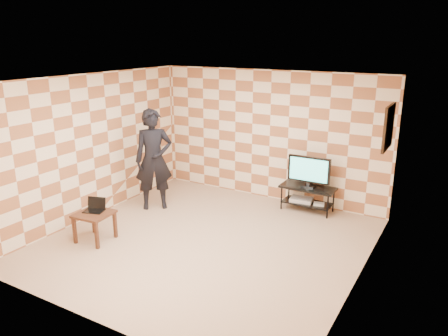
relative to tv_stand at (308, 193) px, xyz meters
The scene contains 14 objects.
floor 2.43m from the tv_stand, 114.30° to the right, with size 5.00×5.00×0.00m, color tan.
wall_back 1.43m from the tv_stand, 162.68° to the left, with size 5.00×0.02×2.70m, color #F8E3C0.
wall_front 4.89m from the tv_stand, 101.91° to the right, with size 5.00×0.02×2.70m, color #F8E3C0.
wall_left 4.24m from the tv_stand, 147.87° to the right, with size 0.02×5.00×2.70m, color #F8E3C0.
wall_right 2.84m from the tv_stand, 55.42° to the right, with size 0.02×5.00×2.70m, color #F8E3C0.
ceiling 3.35m from the tv_stand, 114.30° to the right, with size 5.00×5.00×0.02m, color white.
wall_art 2.26m from the tv_stand, 23.42° to the right, with size 0.04×0.72×0.72m.
tv_stand is the anchor object (origin of this frame).
tv 0.47m from the tv_stand, 91.14° to the right, with size 0.84×0.16×0.61m.
dvd_player 0.20m from the tv_stand, behind, with size 0.43×0.31×0.07m, color silver.
game_console 0.31m from the tv_stand, ahead, with size 0.20×0.15×0.05m, color silver.
side_table 4.06m from the tv_stand, 130.82° to the right, with size 0.61×0.61×0.50m.
laptop 4.03m from the tv_stand, 132.31° to the right, with size 0.39×0.34×0.22m.
person 3.11m from the tv_stand, 153.31° to the right, with size 0.73×0.48×2.01m, color black.
Camera 1 is at (3.61, -5.65, 3.33)m, focal length 35.00 mm.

